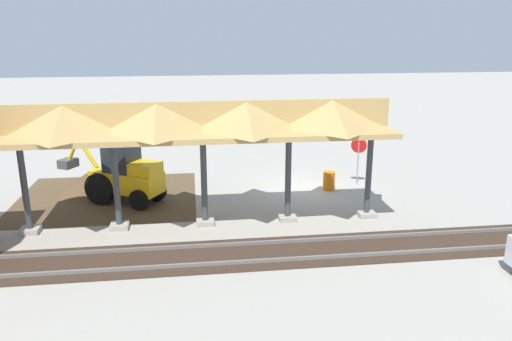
{
  "coord_description": "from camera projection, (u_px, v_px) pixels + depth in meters",
  "views": [
    {
      "loc": [
        5.26,
        22.5,
        7.54
      ],
      "look_at": [
        2.57,
        2.03,
        1.6
      ],
      "focal_mm": 35.0,
      "sensor_mm": 36.0,
      "label": 1
    }
  ],
  "objects": [
    {
      "name": "traffic_barrel",
      "position": [
        329.0,
        181.0,
        23.93
      ],
      "size": [
        0.56,
        0.56,
        0.9
      ],
      "primitive_type": "cylinder",
      "color": "orange",
      "rests_on": "ground"
    },
    {
      "name": "platform_canopy",
      "position": [
        202.0,
        121.0,
        18.7
      ],
      "size": [
        14.49,
        3.2,
        4.9
      ],
      "color": "#9E998E",
      "rests_on": "ground"
    },
    {
      "name": "backhoe",
      "position": [
        124.0,
        174.0,
        22.1
      ],
      "size": [
        5.02,
        3.57,
        2.82
      ],
      "color": "#EAB214",
      "rests_on": "ground"
    },
    {
      "name": "rail_tracks",
      "position": [
        346.0,
        248.0,
        17.62
      ],
      "size": [
        60.0,
        2.58,
        0.15
      ],
      "color": "slate",
      "rests_on": "ground"
    },
    {
      "name": "stop_sign",
      "position": [
        359.0,
        151.0,
        24.38
      ],
      "size": [
        0.71,
        0.33,
        2.38
      ],
      "color": "gray",
      "rests_on": "ground"
    },
    {
      "name": "ground_plane",
      "position": [
        303.0,
        189.0,
        24.18
      ],
      "size": [
        120.0,
        120.0,
        0.0
      ],
      "primitive_type": "plane",
      "color": "#9E998E"
    },
    {
      "name": "dirt_work_zone",
      "position": [
        108.0,
        197.0,
        22.96
      ],
      "size": [
        8.02,
        7.0,
        0.01
      ],
      "primitive_type": "cube",
      "color": "brown",
      "rests_on": "ground"
    },
    {
      "name": "dirt_mound",
      "position": [
        88.0,
        193.0,
        23.53
      ],
      "size": [
        5.63,
        5.63,
        1.97
      ],
      "primitive_type": "cone",
      "color": "brown",
      "rests_on": "ground"
    }
  ]
}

